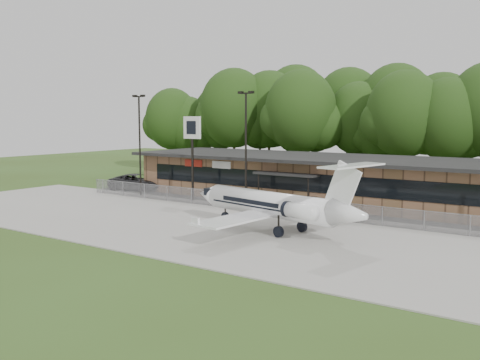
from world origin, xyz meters
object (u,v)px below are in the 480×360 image
Objects in this scene: business_jet at (275,206)px; suv at (138,182)px; terminal at (333,179)px; pole_sign at (192,136)px.

business_jet is 25.76m from suv.
terminal reaches higher than suv.
suv is (-21.07, -4.82, -1.27)m from terminal.
pole_sign is (-13.90, 7.87, 4.28)m from business_jet.
business_jet is at bearing -125.65° from suv.
suv is 11.31m from pole_sign.
pole_sign reaches higher than business_jet.
pole_sign is at bearing 162.22° from business_jet.
suv is at bearing -167.11° from terminal.
terminal is at bearing 111.43° from business_jet.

